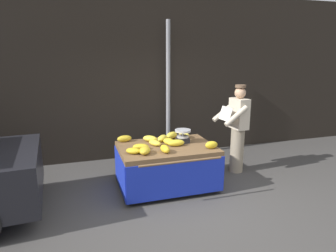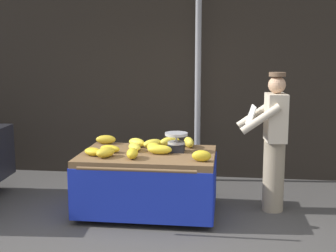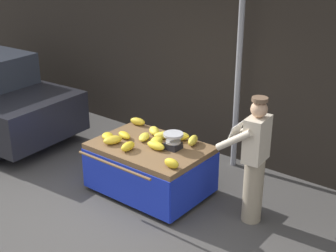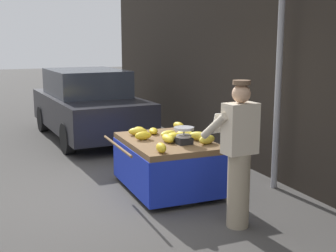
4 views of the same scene
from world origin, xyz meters
TOP-DOWN VIEW (x-y plane):
  - ground_plane at (0.00, 0.00)m, footprint 60.00×60.00m
  - back_wall at (0.00, 2.78)m, footprint 16.00×0.24m
  - street_pole at (0.44, 2.44)m, footprint 0.09×0.09m
  - banana_cart at (-0.06, 0.93)m, footprint 1.63×1.33m
  - weighing_scale at (0.27, 1.05)m, footprint 0.28×0.28m
  - banana_bunch_0 at (0.09, 0.89)m, footprint 0.30×0.15m
  - banana_bunch_1 at (-0.68, 0.72)m, footprint 0.29×0.27m
  - banana_bunch_2 at (-0.19, 0.62)m, footprint 0.15×0.26m
  - banana_bunch_3 at (-0.27, 1.28)m, footprint 0.30×0.28m
  - banana_bunch_4 at (-0.05, 1.23)m, footprint 0.29×0.30m
  - banana_bunch_5 at (-0.71, 1.40)m, footprint 0.27×0.15m
  - banana_bunch_6 at (-0.52, 0.90)m, footprint 0.29×0.20m
  - banana_bunch_7 at (0.61, 0.58)m, footprint 0.22×0.11m
  - banana_bunch_8 at (-0.25, 1.03)m, footprint 0.24×0.31m
  - banana_bunch_9 at (0.16, 1.33)m, footprint 0.31×0.29m
  - banana_bunch_10 at (-0.51, 0.65)m, footprint 0.26×0.32m
  - banana_bunch_11 at (0.00, 1.01)m, footprint 0.23×0.27m
  - banana_bunch_12 at (0.40, 1.34)m, footprint 0.19×0.30m
  - vendor_person at (1.45, 1.20)m, footprint 0.60×0.55m

SIDE VIEW (x-z plane):
  - ground_plane at x=0.00m, z-range 0.00..0.00m
  - banana_cart at x=-0.06m, z-range 0.17..0.92m
  - banana_bunch_6 at x=-0.52m, z-range 0.75..0.84m
  - banana_bunch_1 at x=-0.68m, z-range 0.75..0.84m
  - banana_bunch_8 at x=-0.25m, z-range 0.75..0.84m
  - banana_bunch_3 at x=-0.27m, z-range 0.75..0.86m
  - banana_bunch_11 at x=0.00m, z-range 0.75..0.86m
  - banana_bunch_4 at x=-0.05m, z-range 0.75..0.86m
  - banana_bunch_0 at x=0.09m, z-range 0.75..0.86m
  - banana_bunch_10 at x=-0.51m, z-range 0.75..0.87m
  - banana_bunch_5 at x=-0.71m, z-range 0.75..0.87m
  - banana_bunch_2 at x=-0.19m, z-range 0.75..0.87m
  - banana_bunch_12 at x=0.40m, z-range 0.75..0.88m
  - banana_bunch_7 at x=0.61m, z-range 0.75..0.88m
  - banana_bunch_9 at x=0.16m, z-range 0.75..0.88m
  - weighing_scale at x=0.27m, z-range 0.75..0.98m
  - vendor_person at x=1.45m, z-range 0.02..1.73m
  - street_pole at x=0.44m, z-range 0.00..2.96m
  - back_wall at x=0.00m, z-range 0.00..3.54m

